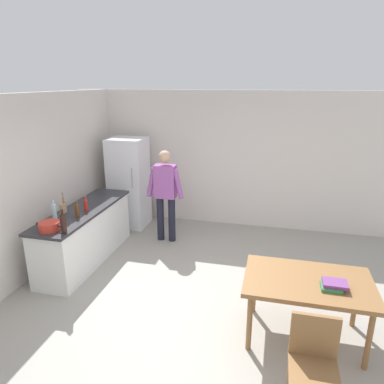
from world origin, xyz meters
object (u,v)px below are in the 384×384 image
(chair, at_px, (314,359))
(bottle_water_clear, at_px, (54,212))
(bottle_wine_dark, at_px, (63,223))
(utensil_jar, at_px, (63,207))
(cooking_pot, at_px, (49,226))
(bottle_beer_brown, at_px, (77,210))
(book_stack, at_px, (333,285))
(refrigerator, at_px, (129,183))
(bottle_sauce_red, at_px, (86,205))
(dining_table, at_px, (308,286))
(person, at_px, (165,190))

(chair, distance_m, bottle_water_clear, 3.90)
(bottle_wine_dark, bearing_deg, chair, -20.22)
(utensil_jar, relative_size, bottle_water_clear, 1.07)
(chair, distance_m, cooking_pot, 3.63)
(cooking_pot, height_order, bottle_water_clear, bottle_water_clear)
(bottle_beer_brown, xyz_separation_m, book_stack, (3.53, -0.87, -0.22))
(utensil_jar, height_order, bottle_water_clear, utensil_jar)
(bottle_water_clear, xyz_separation_m, bottle_wine_dark, (0.40, -0.38, 0.02))
(refrigerator, height_order, bottle_sauce_red, refrigerator)
(bottle_sauce_red, bearing_deg, book_stack, -17.88)
(refrigerator, xyz_separation_m, utensil_jar, (-0.32, -1.80, 0.08))
(cooking_pot, xyz_separation_m, bottle_water_clear, (-0.15, 0.35, 0.07))
(utensil_jar, height_order, bottle_wine_dark, bottle_wine_dark)
(refrigerator, distance_m, utensil_jar, 1.83)
(refrigerator, xyz_separation_m, bottle_beer_brown, (0.01, -1.94, 0.11))
(dining_table, relative_size, utensil_jar, 4.37)
(chair, distance_m, bottle_wine_dark, 3.39)
(bottle_water_clear, distance_m, bottle_sauce_red, 0.52)
(cooking_pot, relative_size, bottle_sauce_red, 1.67)
(bottle_water_clear, relative_size, book_stack, 1.11)
(person, xyz_separation_m, bottle_water_clear, (-1.20, -1.57, 0.05))
(chair, bearing_deg, bottle_sauce_red, 147.39)
(dining_table, relative_size, bottle_wine_dark, 4.12)
(bottle_wine_dark, distance_m, book_stack, 3.41)
(person, xyz_separation_m, bottle_wine_dark, (-0.80, -1.96, 0.07))
(utensil_jar, distance_m, bottle_sauce_red, 0.34)
(dining_table, xyz_separation_m, chair, (-0.00, -0.97, -0.14))
(book_stack, bearing_deg, cooking_pot, 174.67)
(dining_table, distance_m, bottle_sauce_red, 3.47)
(person, bearing_deg, bottle_beer_brown, -124.16)
(utensil_jar, bearing_deg, bottle_water_clear, -77.76)
(person, height_order, bottle_beer_brown, person)
(chair, height_order, cooking_pot, cooking_pot)
(bottle_water_clear, bearing_deg, bottle_sauce_red, 61.22)
(cooking_pot, distance_m, bottle_wine_dark, 0.26)
(utensil_jar, relative_size, bottle_wine_dark, 0.94)
(utensil_jar, xyz_separation_m, bottle_beer_brown, (0.33, -0.14, 0.03))
(bottle_beer_brown, height_order, book_stack, bottle_beer_brown)
(bottle_sauce_red, relative_size, bottle_beer_brown, 0.92)
(cooking_pot, bearing_deg, refrigerator, 87.77)
(chair, bearing_deg, cooking_pot, 159.19)
(refrigerator, bearing_deg, person, -30.23)
(dining_table, height_order, bottle_water_clear, bottle_water_clear)
(utensil_jar, bearing_deg, chair, -27.33)
(bottle_beer_brown, bearing_deg, bottle_wine_dark, -76.03)
(person, xyz_separation_m, utensil_jar, (-1.27, -1.24, 0.00))
(chair, xyz_separation_m, cooking_pot, (-3.40, 1.19, 0.43))
(dining_table, relative_size, book_stack, 5.20)
(cooking_pot, height_order, bottle_beer_brown, bottle_beer_brown)
(bottle_water_clear, height_order, bottle_wine_dark, bottle_wine_dark)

